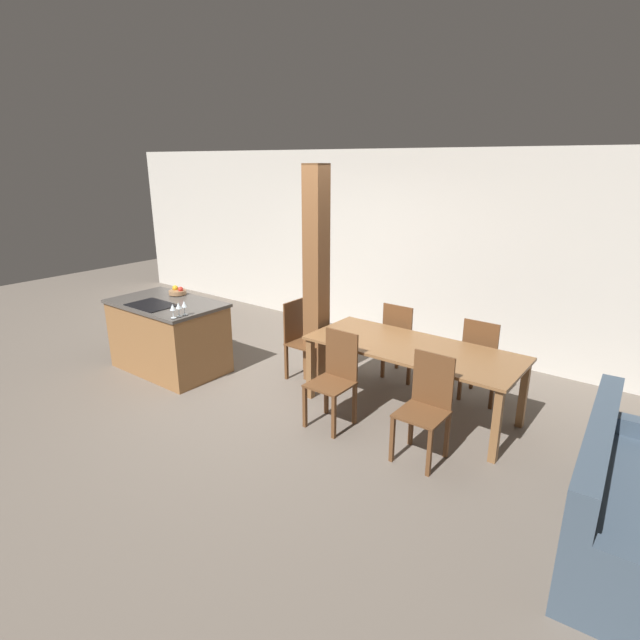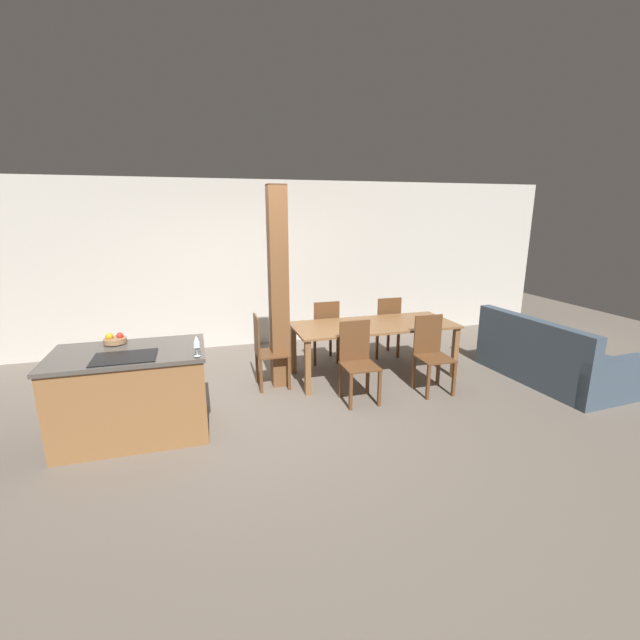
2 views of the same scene
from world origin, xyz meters
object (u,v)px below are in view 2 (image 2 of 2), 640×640
object	(u,v)px
dining_chair_head_end	(266,350)
timber_post	(279,290)
dining_table	(374,330)
dining_chair_near_left	(358,360)
wine_glass_far	(196,340)
dining_chair_far_right	(386,326)
wine_glass_middle	(196,342)
fruit_bowl	(115,340)
dining_chair_far_left	(324,331)
couch	(548,360)
wine_glass_near	(197,344)
kitchen_island	(133,393)
dining_chair_near_right	(432,353)

from	to	relation	value
dining_chair_head_end	timber_post	size ratio (longest dim) A/B	0.38
dining_table	dining_chair_near_left	distance (m)	0.85
wine_glass_far	dining_chair_far_right	size ratio (longest dim) A/B	0.17
wine_glass_middle	dining_chair_near_left	distance (m)	1.93
fruit_bowl	dining_chair_far_left	distance (m)	2.91
dining_chair_near_left	couch	bearing A→B (deg)	-3.31
dining_chair_near_left	couch	size ratio (longest dim) A/B	0.51
wine_glass_near	dining_chair_far_left	size ratio (longest dim) A/B	0.17
wine_glass_middle	wine_glass_far	distance (m)	0.08
fruit_bowl	dining_chair_far_right	distance (m)	3.82
kitchen_island	dining_chair_far_right	world-z (taller)	dining_chair_far_right
dining_table	couch	size ratio (longest dim) A/B	1.17
dining_table	dining_chair_far_left	bearing A→B (deg)	126.07
wine_glass_near	dining_chair_head_end	distance (m)	1.55
dining_chair_near_right	dining_chair_far_left	bearing A→B (deg)	126.07
kitchen_island	fruit_bowl	distance (m)	0.59
dining_chair_near_right	dining_chair_head_end	bearing A→B (deg)	161.00
dining_chair_near_right	timber_post	distance (m)	2.07
couch	dining_chair_head_end	bearing A→B (deg)	73.23
dining_chair_near_left	dining_chair_near_right	bearing A→B (deg)	0.00
kitchen_island	timber_post	world-z (taller)	timber_post
wine_glass_near	wine_glass_far	world-z (taller)	same
wine_glass_middle	timber_post	size ratio (longest dim) A/B	0.06
couch	wine_glass_middle	bearing A→B (deg)	89.82
dining_chair_near_right	dining_chair_near_left	bearing A→B (deg)	180.00
dining_chair_near_left	kitchen_island	bearing A→B (deg)	-176.39
wine_glass_middle	wine_glass_far	bearing A→B (deg)	90.00
dining_chair_far_right	dining_chair_near_left	bearing A→B (deg)	53.93
dining_chair_far_left	couch	size ratio (longest dim) A/B	0.51
dining_chair_far_left	dining_chair_head_end	distance (m)	1.19
fruit_bowl	dining_chair_near_left	distance (m)	2.65
wine_glass_far	dining_table	bearing A→B (deg)	24.43
dining_chair_near_left	dining_chair_far_left	bearing A→B (deg)	90.00
fruit_bowl	dining_chair_head_end	world-z (taller)	fruit_bowl
dining_table	dining_chair_near_right	xyz separation A→B (m)	(0.49, -0.68, -0.15)
dining_chair_near_right	couch	distance (m)	1.70
wine_glass_middle	dining_chair_near_right	size ratio (longest dim) A/B	0.17
wine_glass_near	kitchen_island	bearing A→B (deg)	150.39
dining_table	timber_post	world-z (taller)	timber_post
dining_chair_near_right	dining_chair_far_right	bearing A→B (deg)	90.00
dining_chair_near_right	kitchen_island	bearing A→B (deg)	-177.42
dining_table	couch	distance (m)	2.35
timber_post	dining_chair_near_left	bearing A→B (deg)	-42.40
dining_chair_near_left	dining_chair_near_right	xyz separation A→B (m)	(0.99, 0.00, 0.00)
wine_glass_middle	dining_chair_far_right	size ratio (longest dim) A/B	0.17
wine_glass_near	couch	bearing A→B (deg)	4.72
kitchen_island	wine_glass_far	size ratio (longest dim) A/B	9.14
fruit_bowl	dining_chair_far_right	xyz separation A→B (m)	(3.60, 1.21, -0.44)
dining_chair_near_left	dining_chair_far_right	size ratio (longest dim) A/B	1.00
dining_chair_far_right	timber_post	world-z (taller)	timber_post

